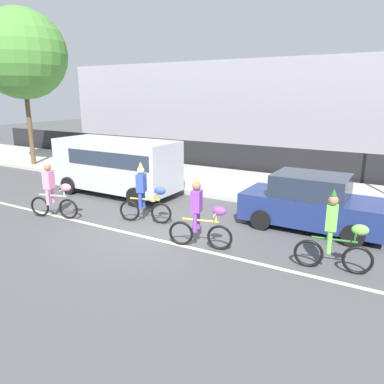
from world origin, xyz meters
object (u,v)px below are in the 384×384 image
Objects in this scene: parade_cyclist_purple at (201,217)px; parked_car_navy at (312,203)px; parade_cyclist_cobalt at (145,196)px; parade_cyclist_pink at (53,193)px; parade_cyclist_lime at (335,236)px; parked_van_silver at (118,163)px.

parade_cyclist_purple is 3.63m from parked_car_navy.
parade_cyclist_cobalt is 1.00× the size of parade_cyclist_purple.
parade_cyclist_cobalt is at bearing 22.21° from parade_cyclist_pink.
parade_cyclist_purple is (5.28, 0.28, 0.00)m from parade_cyclist_pink.
parade_cyclist_lime is at bearing 6.61° from parade_cyclist_purple.
parade_cyclist_cobalt and parade_cyclist_purple have the same top height.
parked_van_silver is at bearing 150.76° from parade_cyclist_purple.
parade_cyclist_pink and parade_cyclist_cobalt have the same top height.
parade_cyclist_purple and parade_cyclist_lime have the same top height.
parade_cyclist_pink and parade_cyclist_lime have the same top height.
parade_cyclist_cobalt is 0.47× the size of parked_car_navy.
parade_cyclist_purple is 0.38× the size of parked_van_silver.
parade_cyclist_pink is at bearing -87.24° from parked_van_silver.
parade_cyclist_lime is (5.69, -0.49, 0.00)m from parade_cyclist_cobalt.
parked_van_silver is (-2.98, 2.17, 0.44)m from parade_cyclist_cobalt.
parked_van_silver is at bearing 162.90° from parade_cyclist_lime.
parked_van_silver is (-8.67, 2.67, 0.44)m from parade_cyclist_lime.
parade_cyclist_pink is 3.36m from parked_van_silver.
parked_car_navy is (7.56, -0.10, -0.50)m from parked_van_silver.
parked_car_navy is (4.58, 2.08, -0.06)m from parade_cyclist_cobalt.
parked_car_navy is at bearing 54.17° from parade_cyclist_purple.
parked_van_silver reaches higher than parade_cyclist_pink.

